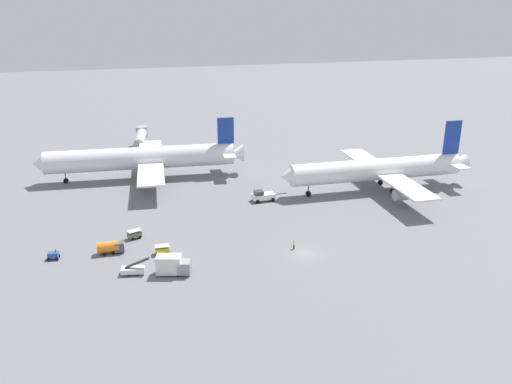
{
  "coord_description": "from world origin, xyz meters",
  "views": [
    {
      "loc": [
        -31.86,
        -82.67,
        44.73
      ],
      "look_at": [
        -2.92,
        24.4,
        4.0
      ],
      "focal_mm": 36.65,
      "sensor_mm": 36.0,
      "label": 1
    }
  ],
  "objects_px": {
    "gse_baggage_cart_near_cluster": "(135,234)",
    "jet_bridge": "(141,137)",
    "airliner_being_pushed": "(378,170)",
    "pushback_tug": "(263,196)",
    "airliner_at_gate_left": "(143,158)",
    "gse_belt_loader_portside": "(133,270)",
    "gse_catering_truck_tall": "(173,265)",
    "ground_crew_marshaller_foreground": "(294,245)",
    "gse_baggage_cart_trailing": "(162,250)",
    "gse_gpu_cart_small": "(53,255)",
    "gse_fuel_bowser_stubby": "(111,247)"
  },
  "relations": [
    {
      "from": "gse_belt_loader_portside",
      "to": "gse_baggage_cart_trailing",
      "type": "bearing_deg",
      "value": 48.67
    },
    {
      "from": "gse_fuel_bowser_stubby",
      "to": "gse_catering_truck_tall",
      "type": "distance_m",
      "value": 15.13
    },
    {
      "from": "gse_catering_truck_tall",
      "to": "ground_crew_marshaller_foreground",
      "type": "height_order",
      "value": "gse_catering_truck_tall"
    },
    {
      "from": "gse_belt_loader_portside",
      "to": "ground_crew_marshaller_foreground",
      "type": "height_order",
      "value": "gse_belt_loader_portside"
    },
    {
      "from": "airliner_being_pushed",
      "to": "pushback_tug",
      "type": "height_order",
      "value": "airliner_being_pushed"
    },
    {
      "from": "gse_gpu_cart_small",
      "to": "jet_bridge",
      "type": "bearing_deg",
      "value": 74.15
    },
    {
      "from": "pushback_tug",
      "to": "gse_catering_truck_tall",
      "type": "height_order",
      "value": "gse_catering_truck_tall"
    },
    {
      "from": "pushback_tug",
      "to": "jet_bridge",
      "type": "bearing_deg",
      "value": 115.24
    },
    {
      "from": "gse_fuel_bowser_stubby",
      "to": "pushback_tug",
      "type": "bearing_deg",
      "value": 28.5
    },
    {
      "from": "airliner_at_gate_left",
      "to": "jet_bridge",
      "type": "distance_m",
      "value": 28.82
    },
    {
      "from": "airliner_at_gate_left",
      "to": "ground_crew_marshaller_foreground",
      "type": "height_order",
      "value": "airliner_at_gate_left"
    },
    {
      "from": "gse_baggage_cart_near_cluster",
      "to": "jet_bridge",
      "type": "xyz_separation_m",
      "value": [
        5.46,
        66.4,
        3.61
      ]
    },
    {
      "from": "gse_baggage_cart_trailing",
      "to": "gse_catering_truck_tall",
      "type": "xyz_separation_m",
      "value": [
        1.06,
        -8.3,
        0.9
      ]
    },
    {
      "from": "gse_belt_loader_portside",
      "to": "gse_catering_truck_tall",
      "type": "height_order",
      "value": "gse_catering_truck_tall"
    },
    {
      "from": "airliner_being_pushed",
      "to": "ground_crew_marshaller_foreground",
      "type": "relative_size",
      "value": 28.24
    },
    {
      "from": "gse_fuel_bowser_stubby",
      "to": "gse_baggage_cart_near_cluster",
      "type": "bearing_deg",
      "value": 50.86
    },
    {
      "from": "airliner_being_pushed",
      "to": "pushback_tug",
      "type": "bearing_deg",
      "value": 179.34
    },
    {
      "from": "airliner_being_pushed",
      "to": "gse_fuel_bowser_stubby",
      "type": "xyz_separation_m",
      "value": [
        -64.59,
        -18.66,
        -4.06
      ]
    },
    {
      "from": "airliner_at_gate_left",
      "to": "gse_fuel_bowser_stubby",
      "type": "distance_m",
      "value": 44.33
    },
    {
      "from": "gse_gpu_cart_small",
      "to": "gse_baggage_cart_trailing",
      "type": "bearing_deg",
      "value": -8.95
    },
    {
      "from": "airliner_at_gate_left",
      "to": "airliner_being_pushed",
      "type": "distance_m",
      "value": 60.92
    },
    {
      "from": "gse_catering_truck_tall",
      "to": "jet_bridge",
      "type": "xyz_separation_m",
      "value": [
        -0.29,
        83.06,
        2.71
      ]
    },
    {
      "from": "gse_baggage_cart_near_cluster",
      "to": "gse_belt_loader_portside",
      "type": "height_order",
      "value": "gse_belt_loader_portside"
    },
    {
      "from": "gse_catering_truck_tall",
      "to": "gse_belt_loader_portside",
      "type": "bearing_deg",
      "value": 164.4
    },
    {
      "from": "gse_baggage_cart_trailing",
      "to": "gse_catering_truck_tall",
      "type": "height_order",
      "value": "gse_catering_truck_tall"
    },
    {
      "from": "airliner_being_pushed",
      "to": "gse_belt_loader_portside",
      "type": "relative_size",
      "value": 9.77
    },
    {
      "from": "gse_gpu_cart_small",
      "to": "gse_catering_truck_tall",
      "type": "distance_m",
      "value": 23.59
    },
    {
      "from": "airliner_at_gate_left",
      "to": "pushback_tug",
      "type": "relative_size",
      "value": 6.35
    },
    {
      "from": "gse_catering_truck_tall",
      "to": "jet_bridge",
      "type": "bearing_deg",
      "value": 90.2
    },
    {
      "from": "gse_fuel_bowser_stubby",
      "to": "jet_bridge",
      "type": "xyz_separation_m",
      "value": [
        10.02,
        72.0,
        3.14
      ]
    },
    {
      "from": "gse_fuel_bowser_stubby",
      "to": "ground_crew_marshaller_foreground",
      "type": "height_order",
      "value": "gse_fuel_bowser_stubby"
    },
    {
      "from": "pushback_tug",
      "to": "ground_crew_marshaller_foreground",
      "type": "distance_m",
      "value": 26.3
    },
    {
      "from": "airliner_being_pushed",
      "to": "gse_fuel_bowser_stubby",
      "type": "bearing_deg",
      "value": -163.88
    },
    {
      "from": "airliner_being_pushed",
      "to": "jet_bridge",
      "type": "xyz_separation_m",
      "value": [
        -54.57,
        53.34,
        -0.92
      ]
    },
    {
      "from": "gse_gpu_cart_small",
      "to": "jet_bridge",
      "type": "distance_m",
      "value": 74.61
    },
    {
      "from": "airliner_at_gate_left",
      "to": "gse_belt_loader_portside",
      "type": "height_order",
      "value": "airliner_at_gate_left"
    },
    {
      "from": "gse_baggage_cart_trailing",
      "to": "jet_bridge",
      "type": "relative_size",
      "value": 0.15
    },
    {
      "from": "airliner_at_gate_left",
      "to": "gse_baggage_cart_trailing",
      "type": "xyz_separation_m",
      "value": [
        0.41,
        -45.99,
        -4.71
      ]
    },
    {
      "from": "pushback_tug",
      "to": "jet_bridge",
      "type": "relative_size",
      "value": 0.46
    },
    {
      "from": "gse_baggage_cart_near_cluster",
      "to": "jet_bridge",
      "type": "relative_size",
      "value": 0.17
    },
    {
      "from": "airliner_being_pushed",
      "to": "gse_baggage_cart_trailing",
      "type": "height_order",
      "value": "airliner_being_pushed"
    },
    {
      "from": "gse_fuel_bowser_stubby",
      "to": "ground_crew_marshaller_foreground",
      "type": "bearing_deg",
      "value": -12.15
    },
    {
      "from": "airliner_being_pushed",
      "to": "gse_fuel_bowser_stubby",
      "type": "relative_size",
      "value": 10.06
    },
    {
      "from": "gse_baggage_cart_near_cluster",
      "to": "gse_catering_truck_tall",
      "type": "height_order",
      "value": "gse_catering_truck_tall"
    },
    {
      "from": "jet_bridge",
      "to": "gse_baggage_cart_near_cluster",
      "type": "bearing_deg",
      "value": -94.7
    },
    {
      "from": "pushback_tug",
      "to": "gse_belt_loader_portside",
      "type": "distance_m",
      "value": 42.2
    },
    {
      "from": "gse_gpu_cart_small",
      "to": "ground_crew_marshaller_foreground",
      "type": "bearing_deg",
      "value": -9.76
    },
    {
      "from": "gse_gpu_cart_small",
      "to": "airliner_being_pushed",
      "type": "bearing_deg",
      "value": 13.76
    },
    {
      "from": "gse_baggage_cart_near_cluster",
      "to": "jet_bridge",
      "type": "height_order",
      "value": "jet_bridge"
    },
    {
      "from": "pushback_tug",
      "to": "gse_fuel_bowser_stubby",
      "type": "relative_size",
      "value": 1.75
    }
  ]
}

